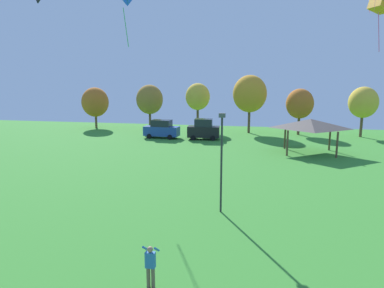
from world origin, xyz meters
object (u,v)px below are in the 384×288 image
at_px(parked_car_leftmost, 162,129).
at_px(park_pavilion, 310,124).
at_px(person_standing_near_foreground, 150,264).
at_px(treeline_tree_3, 250,94).
at_px(light_post_0, 221,157).
at_px(treeline_tree_4, 300,104).
at_px(parked_car_second_from_left, 204,130).
at_px(treeline_tree_1, 150,100).
at_px(treeline_tree_5, 363,103).
at_px(treeline_tree_0, 95,102).
at_px(treeline_tree_2, 198,97).

relative_size(parked_car_leftmost, park_pavilion, 0.77).
relative_size(person_standing_near_foreground, treeline_tree_3, 0.20).
bearing_deg(parked_car_leftmost, light_post_0, -62.88).
relative_size(park_pavilion, treeline_tree_4, 0.95).
bearing_deg(treeline_tree_4, treeline_tree_3, 177.24).
xyz_separation_m(parked_car_second_from_left, treeline_tree_1, (-9.74, 7.52, 3.36)).
bearing_deg(parked_car_second_from_left, light_post_0, -82.81).
distance_m(treeline_tree_4, treeline_tree_5, 8.10).
bearing_deg(parked_car_leftmost, treeline_tree_3, 35.69).
relative_size(treeline_tree_0, treeline_tree_1, 0.94).
bearing_deg(light_post_0, parked_car_leftmost, 113.79).
bearing_deg(treeline_tree_2, person_standing_near_foreground, -81.82).
height_order(light_post_0, treeline_tree_2, treeline_tree_2).
bearing_deg(park_pavilion, light_post_0, -111.28).
xyz_separation_m(person_standing_near_foreground, treeline_tree_5, (17.02, 38.64, 3.72)).
height_order(light_post_0, treeline_tree_1, treeline_tree_1).
height_order(park_pavilion, treeline_tree_5, treeline_tree_5).
distance_m(light_post_0, treeline_tree_2, 33.41).
bearing_deg(parked_car_second_from_left, parked_car_leftmost, 175.42).
bearing_deg(treeline_tree_0, treeline_tree_2, 1.10).
xyz_separation_m(light_post_0, treeline_tree_0, (-24.12, 32.20, 0.88)).
xyz_separation_m(treeline_tree_0, treeline_tree_5, (39.51, -1.42, 0.52)).
distance_m(light_post_0, treeline_tree_1, 35.32).
relative_size(light_post_0, treeline_tree_0, 0.88).
height_order(treeline_tree_2, treeline_tree_5, treeline_tree_2).
distance_m(person_standing_near_foreground, treeline_tree_3, 39.74).
bearing_deg(park_pavilion, parked_car_leftmost, 161.18).
bearing_deg(treeline_tree_4, person_standing_near_foreground, -102.88).
bearing_deg(parked_car_leftmost, parked_car_second_from_left, 3.45).
xyz_separation_m(person_standing_near_foreground, park_pavilion, (8.78, 26.22, 2.15)).
distance_m(park_pavilion, treeline_tree_4, 12.91).
height_order(person_standing_near_foreground, treeline_tree_1, treeline_tree_1).
bearing_deg(treeline_tree_5, treeline_tree_1, 177.68).
xyz_separation_m(park_pavilion, treeline_tree_4, (0.16, 12.85, 1.27)).
relative_size(park_pavilion, treeline_tree_5, 0.91).
relative_size(treeline_tree_2, treeline_tree_5, 1.06).
bearing_deg(light_post_0, person_standing_near_foreground, -101.70).
xyz_separation_m(person_standing_near_foreground, treeline_tree_0, (-22.49, 40.06, 3.21)).
distance_m(parked_car_leftmost, park_pavilion, 19.05).
xyz_separation_m(parked_car_leftmost, treeline_tree_4, (18.10, 6.73, 3.15)).
relative_size(treeline_tree_3, treeline_tree_5, 1.24).
distance_m(treeline_tree_1, treeline_tree_5, 30.31).
height_order(treeline_tree_0, treeline_tree_1, treeline_tree_1).
bearing_deg(parked_car_leftmost, treeline_tree_1, 121.91).
bearing_deg(parked_car_second_from_left, treeline_tree_2, 101.13).
bearing_deg(treeline_tree_5, park_pavilion, -123.57).
relative_size(treeline_tree_0, treeline_tree_4, 1.01).
bearing_deg(treeline_tree_3, parked_car_leftmost, -147.64).
bearing_deg(park_pavilion, treeline_tree_3, 117.24).
bearing_deg(treeline_tree_2, light_post_0, -77.13).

